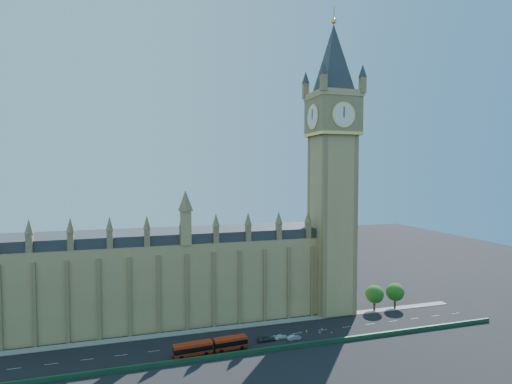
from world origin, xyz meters
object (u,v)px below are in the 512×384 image
object	(u,v)px
car_grey	(266,338)
car_silver	(294,337)
red_bus	(211,346)
car_white	(281,337)

from	to	relation	value
car_grey	car_silver	size ratio (longest dim) A/B	1.19
red_bus	car_grey	world-z (taller)	red_bus
car_silver	car_white	xyz separation A→B (m)	(-3.35, 1.61, -0.07)
red_bus	car_silver	size ratio (longest dim) A/B	4.88
red_bus	car_silver	xyz separation A→B (m)	(23.51, 1.24, -1.06)
car_grey	car_white	bearing A→B (deg)	-89.80
red_bus	car_grey	distance (m)	15.85
car_silver	car_white	distance (m)	3.72
car_silver	car_white	bearing A→B (deg)	58.69
red_bus	car_grey	size ratio (longest dim) A/B	4.09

